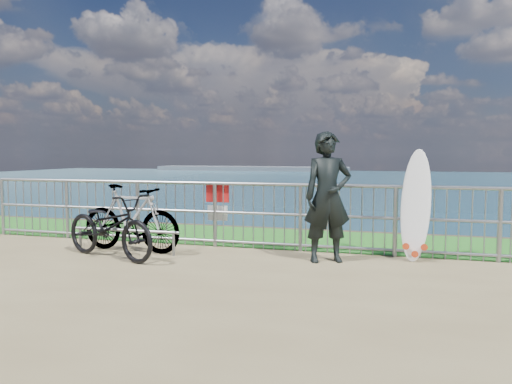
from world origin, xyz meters
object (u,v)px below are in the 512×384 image
(surfboard, at_px, (416,209))
(bicycle_near, at_px, (110,226))
(surfer, at_px, (328,197))
(bicycle_far, at_px, (131,218))

(surfboard, distance_m, bicycle_near, 4.67)
(surfer, height_order, surfboard, surfer)
(surfboard, xyz_separation_m, bicycle_near, (-4.51, -1.18, -0.28))
(surfboard, xyz_separation_m, bicycle_far, (-4.47, -0.62, -0.23))
(surfer, distance_m, surfboard, 1.36)
(surfer, height_order, bicycle_near, surfer)
(bicycle_far, bearing_deg, bicycle_near, -178.69)
(bicycle_near, bearing_deg, surfboard, -56.24)
(surfer, bearing_deg, bicycle_far, 159.10)
(bicycle_far, bearing_deg, surfboard, -76.61)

